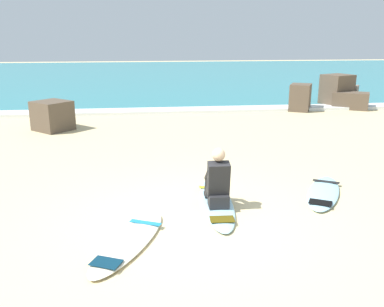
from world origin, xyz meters
The scene contains 9 objects.
ground_plane centered at (0.00, 0.00, 0.00)m, with size 80.00×80.00×0.00m, color beige.
sea centered at (0.00, 22.91, 0.05)m, with size 80.00×28.00×0.10m, color teal.
breaking_foam centered at (0.00, 9.21, 0.06)m, with size 80.00×0.90×0.11m, color white.
surfboard_main centered at (0.53, 0.54, 0.04)m, with size 0.66×2.31×0.08m.
surfer_seated centered at (0.52, 0.41, 0.44)m, with size 0.38×0.71×0.95m.
surfboard_spare_near centered at (-0.88, -0.66, 0.04)m, with size 1.28×1.98×0.08m.
surfboard_spare_far centered at (2.49, 0.76, 0.04)m, with size 1.33×1.84×0.08m.
rock_outcrop_distant centered at (6.75, 9.57, 0.48)m, with size 3.45×2.46×1.23m.
shoreline_rock centered at (-3.27, 6.65, 0.43)m, with size 0.90×0.96×0.86m, color brown.
Camera 1 is at (-0.64, -5.77, 2.72)m, focal length 38.88 mm.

